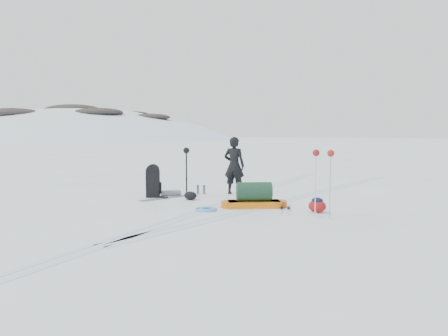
# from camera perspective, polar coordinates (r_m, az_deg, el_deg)

# --- Properties ---
(ground) EXTENTS (200.00, 200.00, 0.00)m
(ground) POSITION_cam_1_polar(r_m,az_deg,el_deg) (11.87, 0.08, -4.59)
(ground) COLOR white
(ground) RESTS_ON ground
(ski_tracks) EXTENTS (3.38, 17.97, 0.01)m
(ski_tracks) POSITION_cam_1_polar(r_m,az_deg,el_deg) (12.35, 4.60, -4.21)
(ski_tracks) COLOR silver
(ski_tracks) RESTS_ON ground
(skier) EXTENTS (0.71, 0.54, 1.77)m
(skier) POSITION_cam_1_polar(r_m,az_deg,el_deg) (13.38, 1.34, 0.32)
(skier) COLOR black
(skier) RESTS_ON ground
(pulk_sled) EXTENTS (1.67, 1.36, 0.65)m
(pulk_sled) POSITION_cam_1_polar(r_m,az_deg,el_deg) (11.20, 3.94, -3.89)
(pulk_sled) COLOR orange
(pulk_sled) RESTS_ON ground
(expedition_rucksack) EXTENTS (0.74, 1.04, 0.98)m
(expedition_rucksack) POSITION_cam_1_polar(r_m,az_deg,el_deg) (13.00, -8.96, -1.80)
(expedition_rucksack) COLOR black
(expedition_rucksack) RESTS_ON ground
(ski_poles_black) EXTENTS (0.18, 0.20, 1.47)m
(ski_poles_black) POSITION_cam_1_polar(r_m,az_deg,el_deg) (12.73, -4.94, 1.50)
(ski_poles_black) COLOR black
(ski_poles_black) RESTS_ON ground
(ski_poles_silver) EXTENTS (0.49, 0.18, 1.55)m
(ski_poles_silver) POSITION_cam_1_polar(r_m,az_deg,el_deg) (9.88, 12.83, 0.91)
(ski_poles_silver) COLOR silver
(ski_poles_silver) RESTS_ON ground
(touring_skis_grey) EXTENTS (0.71, 1.56, 0.06)m
(touring_skis_grey) POSITION_cam_1_polar(r_m,az_deg,el_deg) (12.75, -7.88, -3.90)
(touring_skis_grey) COLOR gray
(touring_skis_grey) RESTS_ON ground
(touring_skis_white) EXTENTS (0.85, 1.67, 0.06)m
(touring_skis_white) POSITION_cam_1_polar(r_m,az_deg,el_deg) (11.03, 8.00, -5.30)
(touring_skis_white) COLOR silver
(touring_skis_white) RESTS_ON ground
(rope_coil) EXTENTS (0.63, 0.63, 0.07)m
(rope_coil) POSITION_cam_1_polar(r_m,az_deg,el_deg) (10.79, -2.31, -5.38)
(rope_coil) COLOR #5FA0E7
(rope_coil) RESTS_ON ground
(small_daypack) EXTENTS (0.46, 0.37, 0.37)m
(small_daypack) POSITION_cam_1_polar(r_m,az_deg,el_deg) (10.71, 12.08, -4.78)
(small_daypack) COLOR maroon
(small_daypack) RESTS_ON ground
(thermos_pair) EXTENTS (0.19, 0.28, 0.29)m
(thermos_pair) POSITION_cam_1_polar(r_m,az_deg,el_deg) (13.49, -3.03, -2.85)
(thermos_pair) COLOR #585B5F
(thermos_pair) RESTS_ON ground
(stuff_sack) EXTENTS (0.45, 0.38, 0.24)m
(stuff_sack) POSITION_cam_1_polar(r_m,az_deg,el_deg) (12.42, -4.41, -3.62)
(stuff_sack) COLOR black
(stuff_sack) RESTS_ON ground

